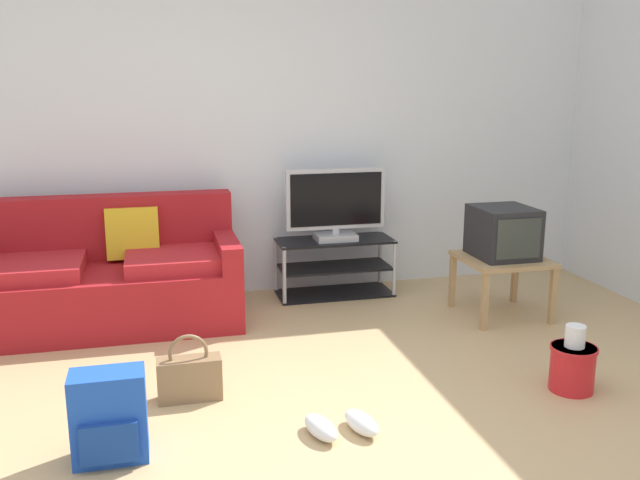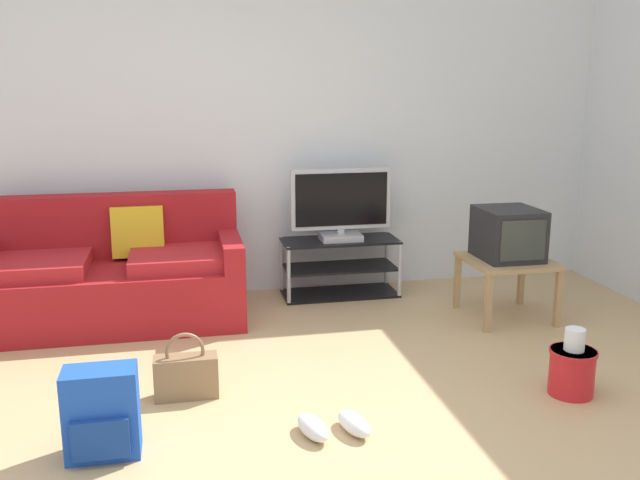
{
  "view_description": "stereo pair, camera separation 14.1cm",
  "coord_description": "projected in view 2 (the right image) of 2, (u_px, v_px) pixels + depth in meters",
  "views": [
    {
      "loc": [
        -0.54,
        -2.85,
        1.65
      ],
      "look_at": [
        0.42,
        1.04,
        0.71
      ],
      "focal_mm": 38.41,
      "sensor_mm": 36.0,
      "label": 1
    },
    {
      "loc": [
        -0.4,
        -2.88,
        1.65
      ],
      "look_at": [
        0.42,
        1.04,
        0.71
      ],
      "focal_mm": 38.41,
      "sensor_mm": 36.0,
      "label": 2
    }
  ],
  "objects": [
    {
      "name": "crt_tv",
      "position": [
        508.0,
        234.0,
        4.77
      ],
      "size": [
        0.39,
        0.44,
        0.36
      ],
      "color": "#232326",
      "rests_on": "side_table"
    },
    {
      "name": "cleaning_bucket",
      "position": [
        572.0,
        368.0,
        3.66
      ],
      "size": [
        0.25,
        0.25,
        0.37
      ],
      "color": "red",
      "rests_on": "ground_plane"
    },
    {
      "name": "tv_stand",
      "position": [
        340.0,
        267.0,
        5.36
      ],
      "size": [
        0.9,
        0.38,
        0.45
      ],
      "color": "black",
      "rests_on": "ground_plane"
    },
    {
      "name": "backpack",
      "position": [
        102.0,
        413.0,
        3.05
      ],
      "size": [
        0.32,
        0.26,
        0.41
      ],
      "rotation": [
        0.0,
        0.0,
        -0.22
      ],
      "color": "blue",
      "rests_on": "ground_plane"
    },
    {
      "name": "wall_back",
      "position": [
        229.0,
        121.0,
        5.23
      ],
      "size": [
        9.0,
        0.1,
        2.7
      ],
      "primitive_type": "cube",
      "color": "silver",
      "rests_on": "ground_plane"
    },
    {
      "name": "side_table",
      "position": [
        507.0,
        267.0,
        4.81
      ],
      "size": [
        0.57,
        0.57,
        0.43
      ],
      "color": "tan",
      "rests_on": "ground_plane"
    },
    {
      "name": "ground_plane",
      "position": [
        278.0,
        444.0,
        3.2
      ],
      "size": [
        9.0,
        9.8,
        0.02
      ],
      "primitive_type": "cube",
      "color": "tan"
    },
    {
      "name": "couch",
      "position": [
        112.0,
        276.0,
        4.76
      ],
      "size": [
        1.78,
        0.83,
        0.86
      ],
      "color": "maroon",
      "rests_on": "ground_plane"
    },
    {
      "name": "sneakers_pair",
      "position": [
        334.0,
        426.0,
        3.26
      ],
      "size": [
        0.37,
        0.27,
        0.09
      ],
      "color": "white",
      "rests_on": "ground_plane"
    },
    {
      "name": "flat_tv",
      "position": [
        341.0,
        205.0,
        5.23
      ],
      "size": [
        0.77,
        0.22,
        0.55
      ],
      "color": "#B2B2B7",
      "rests_on": "tv_stand"
    },
    {
      "name": "handbag",
      "position": [
        186.0,
        375.0,
        3.63
      ],
      "size": [
        0.34,
        0.13,
        0.36
      ],
      "rotation": [
        0.0,
        0.0,
        -0.21
      ],
      "color": "olive",
      "rests_on": "ground_plane"
    }
  ]
}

